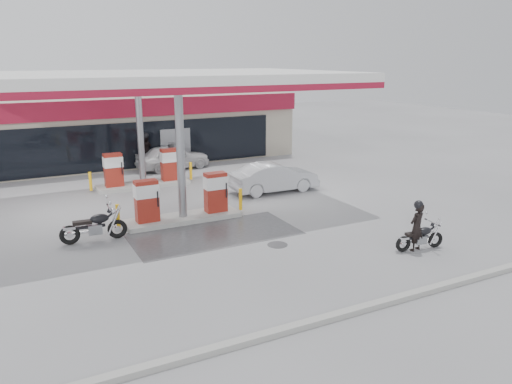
# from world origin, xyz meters

# --- Properties ---
(ground) EXTENTS (90.00, 90.00, 0.00)m
(ground) POSITION_xyz_m (0.00, 0.00, 0.00)
(ground) COLOR gray
(ground) RESTS_ON ground
(wet_patch) EXTENTS (6.00, 3.00, 0.00)m
(wet_patch) POSITION_xyz_m (0.50, 0.00, 0.00)
(wet_patch) COLOR #4C4C4F
(wet_patch) RESTS_ON ground
(drain_cover) EXTENTS (0.70, 0.70, 0.01)m
(drain_cover) POSITION_xyz_m (2.00, -2.00, 0.00)
(drain_cover) COLOR #38383A
(drain_cover) RESTS_ON ground
(kerb) EXTENTS (28.00, 0.25, 0.15)m
(kerb) POSITION_xyz_m (0.00, -7.00, 0.07)
(kerb) COLOR gray
(kerb) RESTS_ON ground
(store_building) EXTENTS (22.00, 8.22, 4.00)m
(store_building) POSITION_xyz_m (0.01, 15.94, 2.01)
(store_building) COLOR #B6B099
(store_building) RESTS_ON ground
(canopy) EXTENTS (16.00, 10.02, 5.51)m
(canopy) POSITION_xyz_m (0.00, 5.00, 5.27)
(canopy) COLOR silver
(canopy) RESTS_ON ground
(pump_island_near) EXTENTS (5.14, 1.30, 1.78)m
(pump_island_near) POSITION_xyz_m (0.00, 2.00, 0.71)
(pump_island_near) COLOR #9E9E99
(pump_island_near) RESTS_ON ground
(pump_island_far) EXTENTS (5.14, 1.30, 1.78)m
(pump_island_far) POSITION_xyz_m (0.00, 8.00, 0.71)
(pump_island_far) COLOR #9E9E99
(pump_island_far) RESTS_ON ground
(main_motorcycle) EXTENTS (1.79, 0.70, 0.92)m
(main_motorcycle) POSITION_xyz_m (6.02, -4.52, 0.41)
(main_motorcycle) COLOR black
(main_motorcycle) RESTS_ON ground
(biker_main) EXTENTS (0.66, 0.51, 1.62)m
(biker_main) POSITION_xyz_m (5.83, -4.49, 0.81)
(biker_main) COLOR black
(biker_main) RESTS_ON ground
(parked_motorcycle) EXTENTS (2.28, 0.87, 1.17)m
(parked_motorcycle) POSITION_xyz_m (-3.47, 1.20, 0.52)
(parked_motorcycle) COLOR black
(parked_motorcycle) RESTS_ON ground
(sedan_white) EXTENTS (4.30, 2.09, 1.41)m
(sedan_white) POSITION_xyz_m (2.57, 11.20, 0.71)
(sedan_white) COLOR silver
(sedan_white) RESTS_ON ground
(attendant) EXTENTS (0.77, 0.94, 1.82)m
(attendant) POSITION_xyz_m (2.10, 9.84, 0.91)
(attendant) COLOR slate
(attendant) RESTS_ON ground
(hatchback_silver) EXTENTS (4.23, 1.59, 1.38)m
(hatchback_silver) POSITION_xyz_m (5.32, 4.20, 0.69)
(hatchback_silver) COLOR #B1B4BA
(hatchback_silver) RESTS_ON ground
(biker_walking) EXTENTS (1.25, 1.03, 1.99)m
(biker_walking) POSITION_xyz_m (1.22, 11.80, 1.00)
(biker_walking) COLOR black
(biker_walking) RESTS_ON ground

